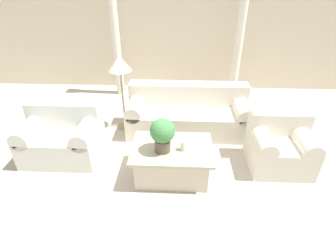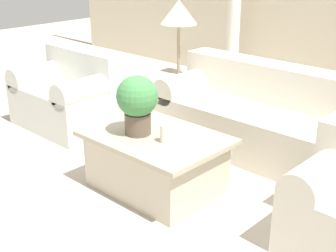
{
  "view_description": "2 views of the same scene",
  "coord_description": "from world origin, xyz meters",
  "px_view_note": "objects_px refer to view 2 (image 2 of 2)",
  "views": [
    {
      "loc": [
        0.19,
        -3.32,
        2.62
      ],
      "look_at": [
        0.04,
        -0.13,
        0.68
      ],
      "focal_mm": 28.0,
      "sensor_mm": 36.0,
      "label": 1
    },
    {
      "loc": [
        2.57,
        -2.85,
        1.93
      ],
      "look_at": [
        0.08,
        -0.19,
        0.5
      ],
      "focal_mm": 50.0,
      "sensor_mm": 36.0,
      "label": 2
    }
  ],
  "objects_px": {
    "potted_plant": "(137,101)",
    "loveseat": "(72,94)",
    "sofa_long": "(265,119)",
    "floor_lamp": "(179,20)",
    "coffee_table": "(156,162)"
  },
  "relations": [
    {
      "from": "sofa_long",
      "to": "potted_plant",
      "type": "height_order",
      "value": "potted_plant"
    },
    {
      "from": "potted_plant",
      "to": "loveseat",
      "type": "bearing_deg",
      "value": 162.64
    },
    {
      "from": "sofa_long",
      "to": "potted_plant",
      "type": "bearing_deg",
      "value": -105.33
    },
    {
      "from": "coffee_table",
      "to": "potted_plant",
      "type": "xyz_separation_m",
      "value": [
        -0.13,
        -0.07,
        0.51
      ]
    },
    {
      "from": "sofa_long",
      "to": "coffee_table",
      "type": "height_order",
      "value": "sofa_long"
    },
    {
      "from": "sofa_long",
      "to": "coffee_table",
      "type": "relative_size",
      "value": 1.91
    },
    {
      "from": "loveseat",
      "to": "coffee_table",
      "type": "xyz_separation_m",
      "value": [
        1.74,
        -0.43,
        -0.11
      ]
    },
    {
      "from": "potted_plant",
      "to": "floor_lamp",
      "type": "distance_m",
      "value": 1.65
    },
    {
      "from": "sofa_long",
      "to": "coffee_table",
      "type": "xyz_separation_m",
      "value": [
        -0.24,
        -1.27,
        -0.09
      ]
    },
    {
      "from": "coffee_table",
      "to": "floor_lamp",
      "type": "bearing_deg",
      "value": 125.45
    },
    {
      "from": "floor_lamp",
      "to": "sofa_long",
      "type": "bearing_deg",
      "value": -1.88
    },
    {
      "from": "sofa_long",
      "to": "floor_lamp",
      "type": "relative_size",
      "value": 1.57
    },
    {
      "from": "loveseat",
      "to": "potted_plant",
      "type": "xyz_separation_m",
      "value": [
        1.62,
        -0.51,
        0.41
      ]
    },
    {
      "from": "sofa_long",
      "to": "floor_lamp",
      "type": "distance_m",
      "value": 1.43
    },
    {
      "from": "sofa_long",
      "to": "loveseat",
      "type": "height_order",
      "value": "same"
    }
  ]
}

